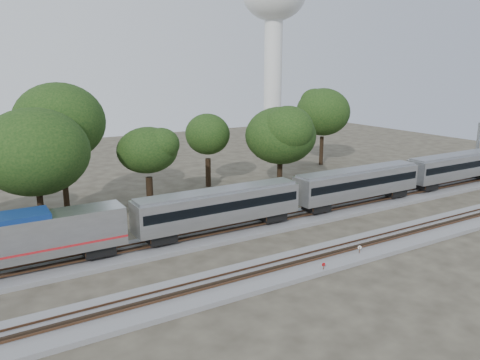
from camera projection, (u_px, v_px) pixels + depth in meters
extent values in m
plane|color=#383328|center=(260.00, 254.00, 42.64)|extent=(160.00, 160.00, 0.00)
cube|color=slate|center=(228.00, 233.00, 47.59)|extent=(160.00, 5.00, 0.40)
cube|color=brown|center=(231.00, 230.00, 46.89)|extent=(160.00, 0.08, 0.15)
cube|color=brown|center=(224.00, 226.00, 48.08)|extent=(160.00, 0.08, 0.15)
cube|color=slate|center=(286.00, 268.00, 39.26)|extent=(160.00, 5.00, 0.40)
cube|color=brown|center=(291.00, 266.00, 38.56)|extent=(160.00, 0.08, 0.15)
cube|color=brown|center=(281.00, 260.00, 39.75)|extent=(160.00, 0.08, 0.15)
cube|color=silver|center=(59.00, 232.00, 38.84)|extent=(10.63, 3.01, 3.31)
cube|color=#B31B20|center=(45.00, 244.00, 38.44)|extent=(13.04, 3.05, 0.18)
cube|color=black|center=(98.00, 248.00, 40.87)|extent=(2.61, 2.21, 0.90)
cube|color=silver|center=(219.00, 206.00, 46.45)|extent=(17.45, 3.01, 3.01)
cube|color=black|center=(219.00, 203.00, 46.38)|extent=(16.85, 3.06, 0.90)
cube|color=gray|center=(219.00, 191.00, 46.08)|extent=(17.05, 2.41, 0.35)
cube|color=black|center=(160.00, 236.00, 43.75)|extent=(2.61, 2.21, 0.90)
cube|color=black|center=(271.00, 215.00, 50.07)|extent=(2.61, 2.21, 0.90)
cube|color=silver|center=(358.00, 183.00, 55.88)|extent=(17.45, 3.01, 3.01)
cube|color=black|center=(358.00, 180.00, 55.80)|extent=(16.85, 3.06, 0.90)
cube|color=gray|center=(359.00, 170.00, 55.51)|extent=(17.05, 2.41, 0.35)
cube|color=black|center=(316.00, 206.00, 53.18)|extent=(2.61, 2.21, 0.90)
cube|color=black|center=(393.00, 191.00, 59.50)|extent=(2.61, 2.21, 0.90)
cube|color=silver|center=(456.00, 166.00, 65.30)|extent=(17.45, 3.01, 3.01)
cube|color=black|center=(457.00, 164.00, 65.23)|extent=(16.85, 3.06, 0.90)
cube|color=gray|center=(458.00, 155.00, 64.94)|extent=(17.05, 2.41, 0.35)
cube|color=black|center=(425.00, 185.00, 62.61)|extent=(2.61, 2.21, 0.90)
cylinder|color=#512D19|center=(323.00, 269.00, 38.48)|extent=(0.06, 0.06, 0.87)
cylinder|color=#A90C13|center=(324.00, 265.00, 38.39)|extent=(0.31, 0.09, 0.31)
cylinder|color=#512D19|center=(359.00, 252.00, 41.80)|extent=(0.07, 0.07, 1.00)
cylinder|color=silver|center=(360.00, 247.00, 41.70)|extent=(0.34, 0.17, 0.36)
cube|color=#512D19|center=(362.00, 257.00, 41.61)|extent=(0.52, 0.34, 0.30)
cylinder|color=silver|center=(273.00, 83.00, 99.11)|extent=(3.76, 3.76, 26.35)
cone|color=silver|center=(272.00, 136.00, 101.77)|extent=(6.02, 6.02, 3.76)
cube|color=gray|center=(477.00, 149.00, 72.55)|extent=(0.32, 0.32, 8.30)
cylinder|color=black|center=(41.00, 214.00, 46.76)|extent=(0.70, 0.70, 4.63)
ellipsoid|color=black|center=(35.00, 152.00, 45.27)|extent=(8.74, 8.74, 7.43)
cylinder|color=black|center=(66.00, 191.00, 52.93)|extent=(0.70, 0.70, 5.79)
ellipsoid|color=black|center=(59.00, 122.00, 51.07)|extent=(10.92, 10.92, 9.28)
cylinder|color=black|center=(150.00, 193.00, 56.15)|extent=(0.70, 0.70, 3.82)
ellipsoid|color=black|center=(148.00, 150.00, 54.93)|extent=(7.20, 7.20, 6.12)
cylinder|color=black|center=(208.00, 172.00, 66.40)|extent=(0.70, 0.70, 4.04)
ellipsoid|color=black|center=(208.00, 134.00, 65.11)|extent=(7.61, 7.61, 6.47)
cylinder|color=black|center=(280.00, 175.00, 64.80)|extent=(0.70, 0.70, 4.06)
ellipsoid|color=black|center=(280.00, 135.00, 63.50)|extent=(7.66, 7.66, 6.51)
cylinder|color=black|center=(321.00, 151.00, 81.03)|extent=(0.70, 0.70, 4.92)
ellipsoid|color=black|center=(323.00, 112.00, 79.46)|extent=(9.29, 9.29, 7.89)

